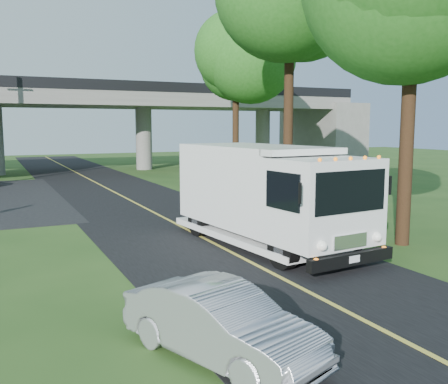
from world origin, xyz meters
TOP-DOWN VIEW (x-y plane):
  - ground at (0.00, 0.00)m, footprint 120.00×120.00m
  - road at (0.00, 10.00)m, footprint 7.00×90.00m
  - lane_line at (0.00, 10.00)m, footprint 0.12×90.00m
  - overpass at (0.00, 32.00)m, footprint 54.00×10.00m
  - tree_right_far at (9.21, 19.84)m, footprint 5.77×5.67m
  - step_van at (1.42, 2.69)m, footprint 3.53×7.83m
  - silver_sedan at (-3.20, -3.73)m, footprint 2.53×3.92m

SIDE VIEW (x-z plane):
  - ground at x=0.00m, z-range 0.00..0.00m
  - road at x=0.00m, z-range 0.00..0.02m
  - lane_line at x=0.00m, z-range 0.03..0.03m
  - silver_sedan at x=-3.20m, z-range 0.00..1.22m
  - step_van at x=1.42m, z-range 0.14..3.33m
  - overpass at x=0.00m, z-range 0.91..8.21m
  - tree_right_far at x=9.21m, z-range 2.81..13.80m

